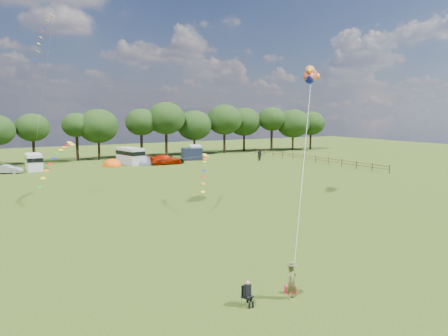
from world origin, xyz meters
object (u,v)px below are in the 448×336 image
fish_kite (310,75)px  walker_b (260,155)px  car_d (171,160)px  campervan_c (130,155)px  car_c (165,160)px  kite_flyer (292,282)px  tent_greyblue (146,164)px  tent_orange (112,166)px  campervan_b (34,161)px  walker_a (258,156)px  car_b (8,169)px  camp_chair (247,290)px  campervan_d (195,151)px

fish_kite → walker_b: 38.80m
car_d → campervan_c: campervan_c is taller
car_c → fish_kite: size_ratio=1.52×
fish_kite → kite_flyer: bearing=-177.4°
car_d → tent_greyblue: tent_greyblue is taller
tent_orange → fish_kite: size_ratio=0.95×
campervan_b → walker_a: (34.96, -6.67, -0.47)m
car_b → fish_kite: (23.70, -34.70, 11.26)m
car_d → tent_orange: size_ratio=1.47×
tent_greyblue → camp_chair: tent_greyblue is taller
walker_b → fish_kite: bearing=59.9°
car_c → campervan_c: 5.75m
campervan_b → walker_b: campervan_b is taller
campervan_b → kite_flyer: 53.70m
tent_orange → car_c: bearing=-14.1°
car_d → walker_b: (17.04, -0.98, 0.11)m
tent_greyblue → campervan_d: bearing=21.6°
car_b → camp_chair: (6.33, -50.98, 0.07)m
walker_a → tent_orange: bearing=-37.3°
campervan_c → walker_a: (20.49, -6.74, -0.63)m
camp_chair → car_b: bearing=79.1°
tent_orange → walker_b: (26.14, -2.76, 0.74)m
tent_orange → kite_flyer: (-6.27, -52.41, 0.77)m
tent_orange → camp_chair: size_ratio=2.83×
walker_b → camp_chair: bearing=52.4°
car_d → campervan_d: bearing=-50.7°
tent_orange → camp_chair: (-8.44, -52.00, 0.66)m
car_b → campervan_c: size_ratio=0.59×
campervan_c → campervan_d: (13.06, 2.71, -0.17)m
car_d → camp_chair: car_d is taller
tent_orange → walker_a: bearing=-13.3°
campervan_d → walker_b: size_ratio=3.44×
tent_greyblue → walker_a: (18.40, -5.10, 0.79)m
kite_flyer → camp_chair: kite_flyer is taller
camp_chair → walker_b: 60.16m
kite_flyer → walker_a: (30.05, 46.80, 0.03)m
campervan_c → kite_flyer: size_ratio=3.71×
car_d → campervan_b: size_ratio=0.97×
camp_chair → fish_kite: bearing=25.1°
tent_orange → camp_chair: bearing=-99.2°
campervan_d → walker_b: bearing=-101.7°
car_d → camp_chair: 53.19m
camp_chair → walker_b: bearing=36.9°
tent_greyblue → walker_b: (20.76, -2.26, 0.74)m
fish_kite → camp_chair: bearing=178.1°
tent_greyblue → car_b: bearing=-178.5°
campervan_b → camp_chair: (2.73, -53.06, -0.60)m
car_b → walker_b: bearing=-68.0°
fish_kite → walker_a: size_ratio=2.10×
campervan_d → fish_kite: 41.62m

